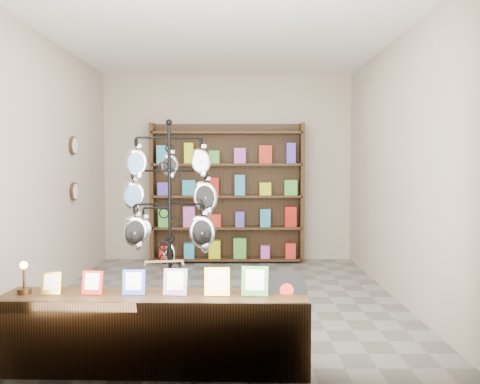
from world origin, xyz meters
name	(u,v)px	position (x,y,z in m)	size (l,w,h in m)	color
ground	(223,297)	(0.00, 0.00, 0.00)	(5.00, 5.00, 0.00)	slate
room_envelope	(223,139)	(0.00, 0.00, 1.85)	(5.00, 5.00, 5.00)	#B2A28F
display_tree	(169,204)	(-0.51, -0.82, 1.16)	(1.03, 0.92, 2.01)	black
front_shelf	(155,331)	(-0.45, -2.19, 0.29)	(2.33, 0.55, 0.82)	black
back_shelving	(227,197)	(0.00, 2.30, 1.03)	(2.42, 0.36, 2.20)	black
wall_clocks	(74,169)	(-1.97, 0.80, 1.50)	(0.03, 0.24, 0.84)	black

